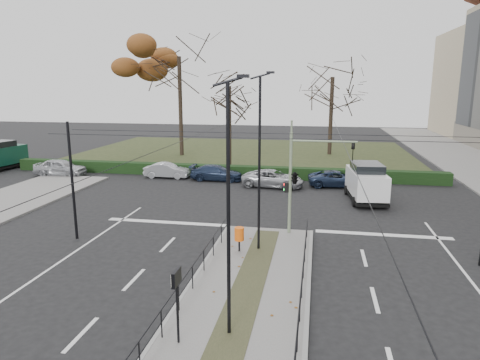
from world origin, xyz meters
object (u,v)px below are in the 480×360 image
object	(u,v)px
litter_bin	(239,234)
info_panel	(176,286)
parked_car_first	(60,167)
parked_car_third	(217,173)
bare_tree_near	(229,93)
rust_tree	(179,56)
streetlamp_median_near	(229,210)
white_van	(366,181)
parked_car_second	(167,170)
parked_car_fourth	(273,179)
parked_car_fifth	(337,179)
streetlamp_median_far	(260,162)
bare_tree_center	(332,83)
traffic_light	(296,176)

from	to	relation	value
litter_bin	info_panel	size ratio (longest dim) A/B	0.49
parked_car_first	parked_car_third	world-z (taller)	parked_car_first
bare_tree_near	parked_car_first	bearing A→B (deg)	-155.70
litter_bin	rust_tree	world-z (taller)	rust_tree
litter_bin	streetlamp_median_near	distance (m)	7.50
white_van	rust_tree	bearing A→B (deg)	138.05
litter_bin	streetlamp_median_near	bearing A→B (deg)	-82.11
white_van	info_panel	bearing A→B (deg)	-111.44
parked_car_second	parked_car_fourth	bearing A→B (deg)	-102.19
parked_car_fourth	parked_car_fifth	size ratio (longest dim) A/B	1.07
streetlamp_median_near	streetlamp_median_far	xyz separation A→B (m)	(-0.07, 7.20, 0.17)
parked_car_second	white_van	distance (m)	16.71
streetlamp_median_near	parked_car_fourth	world-z (taller)	streetlamp_median_near
streetlamp_median_far	white_van	size ratio (longest dim) A/B	1.59
info_panel	parked_car_third	xyz separation A→B (m)	(-4.29, 23.07, -1.33)
parked_car_third	bare_tree_center	distance (m)	19.82
streetlamp_median_far	traffic_light	bearing A→B (deg)	59.20
streetlamp_median_near	parked_car_fourth	size ratio (longest dim) A/B	1.64
rust_tree	streetlamp_median_near	bearing A→B (deg)	-69.80
rust_tree	streetlamp_median_far	bearing A→B (deg)	-65.17
litter_bin	parked_car_first	xyz separation A→B (m)	(-18.67, 14.88, -0.20)
bare_tree_center	parked_car_fifth	size ratio (longest dim) A/B	2.58
parked_car_third	parked_car_fifth	bearing A→B (deg)	-93.09
streetlamp_median_far	parked_car_second	distance (m)	18.73
info_panel	streetlamp_median_far	bearing A→B (deg)	80.39
parked_car_fifth	info_panel	bearing A→B (deg)	160.27
parked_car_fifth	traffic_light	bearing A→B (deg)	161.68
info_panel	parked_car_fifth	distance (m)	23.21
parked_car_third	litter_bin	bearing A→B (deg)	-162.73
info_panel	rust_tree	distance (m)	37.95
parked_car_third	parked_car_second	bearing A→B (deg)	87.05
bare_tree_near	parked_car_fifth	world-z (taller)	bare_tree_near
litter_bin	traffic_light	bearing A→B (deg)	51.69
streetlamp_median_near	rust_tree	world-z (taller)	rust_tree
litter_bin	parked_car_fourth	xyz separation A→B (m)	(0.11, 14.00, -0.30)
streetlamp_median_far	parked_car_first	bearing A→B (deg)	143.56
litter_bin	info_panel	bearing A→B (deg)	-93.69
streetlamp_median_near	parked_car_third	bearing A→B (deg)	104.35
traffic_light	parked_car_second	size ratio (longest dim) A/B	1.36
white_van	streetlamp_median_near	bearing A→B (deg)	-108.24
parked_car_first	parked_car_fifth	world-z (taller)	parked_car_first
parked_car_second	rust_tree	distance (m)	15.84
bare_tree_center	bare_tree_near	size ratio (longest dim) A/B	1.14
parked_car_second	bare_tree_center	xyz separation A→B (m)	(14.01, 15.41, 7.47)
litter_bin	parked_car_fifth	size ratio (longest dim) A/B	0.26
parked_car_third	parked_car_fourth	xyz separation A→B (m)	(4.88, -1.58, 0.03)
traffic_light	white_van	world-z (taller)	traffic_light
rust_tree	bare_tree_center	distance (m)	17.13
parked_car_second	parked_car_fourth	size ratio (longest dim) A/B	0.81
white_van	bare_tree_center	bearing A→B (deg)	95.59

